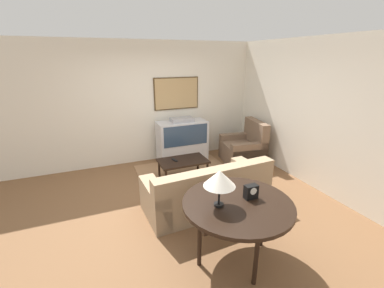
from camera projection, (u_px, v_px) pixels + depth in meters
ground_plane at (176, 204)px, 4.33m from camera, size 12.00×12.00×0.00m
wall_back at (145, 104)px, 5.76m from camera, size 12.00×0.10×2.70m
wall_right at (307, 113)px, 4.84m from camera, size 0.06×12.00×2.70m
area_rug at (188, 176)px, 5.33m from camera, size 1.92×1.85×0.01m
tv at (182, 141)px, 5.96m from camera, size 1.13×0.51×1.05m
couch at (208, 191)px, 4.15m from camera, size 2.03×0.97×0.80m
armchair at (244, 149)px, 5.97m from camera, size 0.96×1.04×0.97m
coffee_table at (183, 162)px, 5.11m from camera, size 0.96×0.57×0.40m
console_table at (238, 207)px, 2.93m from camera, size 1.27×1.27×0.79m
table_lamp at (220, 179)px, 2.74m from camera, size 0.35×0.35×0.42m
mantel_clock at (251, 192)px, 2.97m from camera, size 0.15×0.10×0.17m
remote at (175, 160)px, 5.08m from camera, size 0.08×0.17×0.02m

